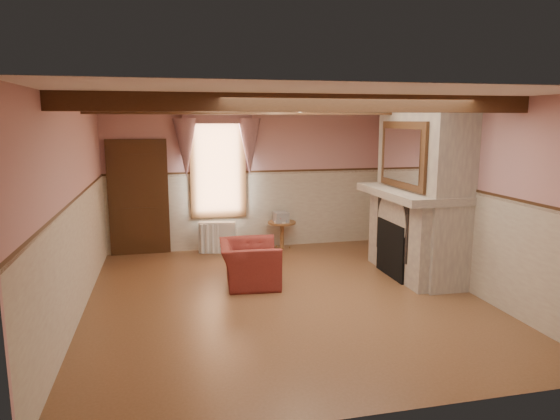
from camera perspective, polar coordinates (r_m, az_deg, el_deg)
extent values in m
cube|color=brown|center=(7.28, 0.46, -9.96)|extent=(5.50, 6.00, 0.01)
cube|color=silver|center=(6.84, 0.50, 12.64)|extent=(5.50, 6.00, 0.01)
cube|color=tan|center=(9.84, -3.61, 3.71)|extent=(5.50, 0.02, 2.80)
cube|color=tan|center=(4.13, 10.28, -5.55)|extent=(5.50, 0.02, 2.80)
cube|color=tan|center=(6.83, -22.56, 0.07)|extent=(0.02, 6.00, 2.80)
cube|color=tan|center=(8.02, 19.97, 1.63)|extent=(0.02, 6.00, 2.80)
cube|color=black|center=(8.35, 12.99, -4.35)|extent=(0.20, 0.95, 0.90)
imported|color=maroon|center=(7.77, -3.53, -6.10)|extent=(0.97, 1.09, 0.66)
cylinder|color=brown|center=(9.86, 0.22, -2.90)|extent=(0.72, 0.72, 0.55)
cube|color=#B7AD8C|center=(9.75, 0.09, -0.79)|extent=(0.27, 0.33, 0.20)
cube|color=silver|center=(9.65, -7.19, -3.12)|extent=(0.72, 0.30, 0.60)
imported|color=brown|center=(8.32, 14.60, 2.63)|extent=(0.33, 0.33, 0.08)
cube|color=black|center=(8.95, 12.50, 3.62)|extent=(0.14, 0.24, 0.20)
cylinder|color=gold|center=(8.73, 13.19, 3.69)|extent=(0.11, 0.11, 0.28)
cylinder|color=#A4142C|center=(7.80, 16.61, 2.34)|extent=(0.06, 0.06, 0.16)
cylinder|color=gold|center=(8.00, 15.82, 2.42)|extent=(0.06, 0.06, 0.12)
cube|color=gray|center=(8.36, 15.88, 2.19)|extent=(0.85, 2.00, 2.80)
cube|color=gray|center=(8.28, 14.77, 1.88)|extent=(1.05, 2.05, 0.12)
cube|color=silver|center=(8.13, 13.81, 6.11)|extent=(0.06, 1.44, 1.04)
cube|color=black|center=(9.71, -15.85, 1.17)|extent=(1.10, 0.10, 2.10)
cube|color=white|center=(9.70, -7.11, 5.04)|extent=(1.06, 0.08, 2.02)
cube|color=gray|center=(9.58, -7.13, 8.57)|extent=(1.30, 0.14, 1.40)
cube|color=black|center=(5.68, 3.39, 12.11)|extent=(5.50, 0.18, 0.20)
cube|color=black|center=(8.01, -1.55, 11.56)|extent=(5.50, 0.18, 0.20)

